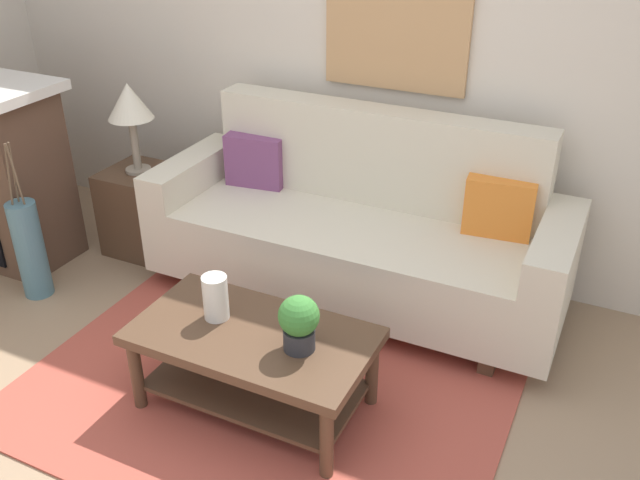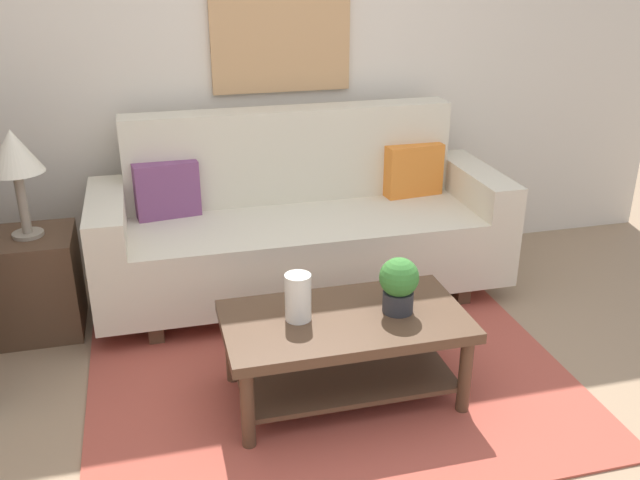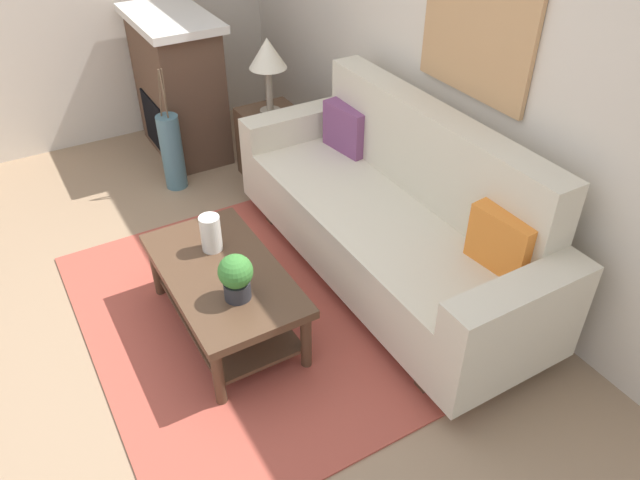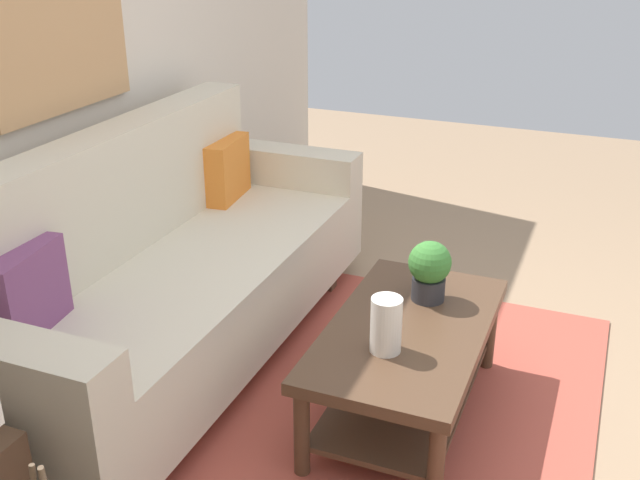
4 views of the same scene
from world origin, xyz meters
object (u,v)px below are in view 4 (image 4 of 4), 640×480
(couch, at_px, (174,273))
(throw_pillow_plum, at_px, (27,291))
(potted_plant_tabletop, at_px, (429,269))
(coffee_table, at_px, (407,351))
(throw_pillow_orange, at_px, (227,169))
(tabletop_vase, at_px, (386,325))
(framed_painting, at_px, (59,29))

(couch, bearing_deg, throw_pillow_plum, 170.57)
(potted_plant_tabletop, bearing_deg, coffee_table, 176.83)
(throw_pillow_plum, height_order, coffee_table, throw_pillow_plum)
(throw_pillow_plum, height_order, throw_pillow_orange, same)
(couch, relative_size, potted_plant_tabletop, 9.07)
(couch, distance_m, throw_pillow_plum, 0.80)
(throw_pillow_orange, height_order, potted_plant_tabletop, throw_pillow_orange)
(tabletop_vase, bearing_deg, throw_pillow_plum, 112.26)
(throw_pillow_plum, bearing_deg, potted_plant_tabletop, -52.82)
(couch, xyz_separation_m, throw_pillow_orange, (0.75, 0.12, 0.25))
(coffee_table, height_order, tabletop_vase, tabletop_vase)
(couch, distance_m, coffee_table, 1.12)
(throw_pillow_orange, relative_size, coffee_table, 0.33)
(couch, xyz_separation_m, framed_painting, (0.00, 0.47, 1.05))
(throw_pillow_plum, height_order, tabletop_vase, throw_pillow_plum)
(coffee_table, xyz_separation_m, framed_painting, (0.05, 1.57, 1.17))
(couch, height_order, potted_plant_tabletop, couch)
(throw_pillow_orange, distance_m, framed_painting, 1.15)
(throw_pillow_orange, distance_m, coffee_table, 1.52)
(throw_pillow_plum, bearing_deg, throw_pillow_orange, 0.00)
(potted_plant_tabletop, bearing_deg, throw_pillow_orange, 66.02)
(potted_plant_tabletop, distance_m, framed_painting, 1.84)
(couch, height_order, tabletop_vase, couch)
(couch, relative_size, tabletop_vase, 10.91)
(coffee_table, bearing_deg, potted_plant_tabletop, -3.17)
(framed_painting, bearing_deg, tabletop_vase, -99.48)
(couch, xyz_separation_m, throw_pillow_plum, (-0.75, 0.12, 0.25))
(couch, relative_size, throw_pillow_orange, 6.60)
(coffee_table, xyz_separation_m, tabletop_vase, (-0.21, 0.03, 0.22))
(throw_pillow_plum, distance_m, throw_pillow_orange, 1.50)
(framed_painting, bearing_deg, potted_plant_tabletop, -82.98)
(throw_pillow_orange, relative_size, tabletop_vase, 1.65)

